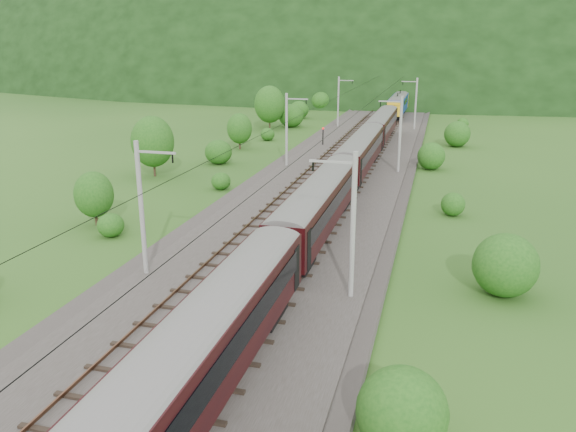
# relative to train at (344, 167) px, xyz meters

# --- Properties ---
(ground) EXTENTS (600.00, 600.00, 0.00)m
(ground) POSITION_rel_train_xyz_m (-2.40, -19.56, -3.22)
(ground) COLOR #214816
(ground) RESTS_ON ground
(railbed) EXTENTS (14.00, 220.00, 0.30)m
(railbed) POSITION_rel_train_xyz_m (-2.40, -9.56, -3.07)
(railbed) COLOR #38332D
(railbed) RESTS_ON ground
(track_left) EXTENTS (2.40, 220.00, 0.27)m
(track_left) POSITION_rel_train_xyz_m (-4.80, -9.56, -2.85)
(track_left) COLOR #543524
(track_left) RESTS_ON railbed
(track_right) EXTENTS (2.40, 220.00, 0.27)m
(track_right) POSITION_rel_train_xyz_m (-0.00, -9.56, -2.85)
(track_right) COLOR #543524
(track_right) RESTS_ON railbed
(catenary_left) EXTENTS (2.54, 192.28, 8.00)m
(catenary_left) POSITION_rel_train_xyz_m (-8.52, 12.44, 1.28)
(catenary_left) COLOR gray
(catenary_left) RESTS_ON railbed
(catenary_right) EXTENTS (2.54, 192.28, 8.00)m
(catenary_right) POSITION_rel_train_xyz_m (3.72, 12.44, 1.28)
(catenary_right) COLOR gray
(catenary_right) RESTS_ON railbed
(overhead_wires) EXTENTS (4.83, 198.00, 0.03)m
(overhead_wires) POSITION_rel_train_xyz_m (-2.40, -9.56, 3.88)
(overhead_wires) COLOR black
(overhead_wires) RESTS_ON ground
(mountain_main) EXTENTS (504.00, 360.00, 244.00)m
(mountain_main) POSITION_rel_train_xyz_m (-2.40, 240.44, -3.22)
(mountain_main) COLOR black
(mountain_main) RESTS_ON ground
(mountain_ridge) EXTENTS (336.00, 280.00, 132.00)m
(mountain_ridge) POSITION_rel_train_xyz_m (-122.40, 280.44, -3.22)
(mountain_ridge) COLOR black
(mountain_ridge) RESTS_ON ground
(train) EXTENTS (2.68, 128.40, 4.65)m
(train) POSITION_rel_train_xyz_m (0.00, 0.00, 0.00)
(train) COLOR black
(train) RESTS_ON ground
(hazard_post_near) EXTENTS (0.14, 0.14, 1.36)m
(hazard_post_near) POSITION_rel_train_xyz_m (-2.67, 33.94, -2.25)
(hazard_post_near) COLOR red
(hazard_post_near) RESTS_ON railbed
(hazard_post_far) EXTENTS (0.15, 0.15, 1.39)m
(hazard_post_far) POSITION_rel_train_xyz_m (-2.17, 2.91, -2.23)
(hazard_post_far) COLOR red
(hazard_post_far) RESTS_ON railbed
(signal) EXTENTS (0.26, 0.26, 2.34)m
(signal) POSITION_rel_train_xyz_m (-7.37, 26.55, -1.55)
(signal) COLOR black
(signal) RESTS_ON railbed
(vegetation_left) EXTENTS (12.38, 143.76, 7.03)m
(vegetation_left) POSITION_rel_train_xyz_m (-17.59, 13.79, -0.62)
(vegetation_left) COLOR #1C4D14
(vegetation_left) RESTS_ON ground
(vegetation_right) EXTENTS (8.10, 109.42, 3.22)m
(vegetation_right) POSITION_rel_train_xyz_m (9.64, -2.76, -1.82)
(vegetation_right) COLOR #1C4D14
(vegetation_right) RESTS_ON ground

